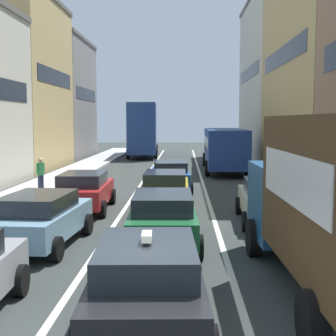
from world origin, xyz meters
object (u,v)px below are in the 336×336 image
(taxi_centre_lane_front, at_px, (147,281))
(bus_far_queue_secondary, at_px, (143,127))
(hatchback_centre_lane_third, at_px, (165,189))
(sedan_right_lane_behind_truck, at_px, (269,200))
(sedan_centre_lane_second, at_px, (163,217))
(pedestrian_near_kerb, at_px, (41,172))
(wagon_left_lane_second, at_px, (40,218))
(coupe_centre_lane_fourth, at_px, (170,175))
(bus_mid_queue_primary, at_px, (224,146))
(sedan_left_lane_third, at_px, (84,190))

(taxi_centre_lane_front, bearing_deg, bus_far_queue_secondary, 2.30)
(hatchback_centre_lane_third, distance_m, sedan_right_lane_behind_truck, 4.45)
(sedan_centre_lane_second, xyz_separation_m, sedan_right_lane_behind_truck, (3.51, 3.16, 0.00))
(taxi_centre_lane_front, distance_m, pedestrian_near_kerb, 16.95)
(sedan_right_lane_behind_truck, height_order, pedestrian_near_kerb, pedestrian_near_kerb)
(sedan_centre_lane_second, distance_m, sedan_right_lane_behind_truck, 4.72)
(wagon_left_lane_second, relative_size, hatchback_centre_lane_third, 1.03)
(hatchback_centre_lane_third, xyz_separation_m, bus_far_queue_secondary, (-3.19, 27.87, 2.03))
(hatchback_centre_lane_third, height_order, sedan_right_lane_behind_truck, same)
(coupe_centre_lane_fourth, bearing_deg, taxi_centre_lane_front, 177.01)
(bus_mid_queue_primary, distance_m, pedestrian_near_kerb, 14.02)
(bus_far_queue_secondary, bearing_deg, taxi_centre_lane_front, -177.89)
(sedan_centre_lane_second, xyz_separation_m, hatchback_centre_lane_third, (-0.14, 5.69, 0.00))
(sedan_right_lane_behind_truck, xyz_separation_m, bus_mid_queue_primary, (-0.12, 17.02, 0.96))
(sedan_left_lane_third, distance_m, coupe_centre_lane_fourth, 6.27)
(wagon_left_lane_second, bearing_deg, pedestrian_near_kerb, 20.27)
(taxi_centre_lane_front, height_order, sedan_centre_lane_second, taxi_centre_lane_front)
(taxi_centre_lane_front, relative_size, sedan_centre_lane_second, 1.01)
(sedan_centre_lane_second, xyz_separation_m, sedan_left_lane_third, (-3.29, 5.18, 0.00))
(pedestrian_near_kerb, bearing_deg, sedan_left_lane_third, 149.89)
(sedan_right_lane_behind_truck, distance_m, bus_far_queue_secondary, 31.23)
(coupe_centre_lane_fourth, distance_m, pedestrian_near_kerb, 6.39)
(taxi_centre_lane_front, height_order, sedan_left_lane_third, taxi_centre_lane_front)
(sedan_right_lane_behind_truck, bearing_deg, taxi_centre_lane_front, 159.80)
(bus_far_queue_secondary, bearing_deg, sedan_centre_lane_second, -177.05)
(pedestrian_near_kerb, bearing_deg, wagon_left_lane_second, 134.07)
(hatchback_centre_lane_third, bearing_deg, sedan_centre_lane_second, -178.62)
(pedestrian_near_kerb, bearing_deg, bus_mid_queue_primary, -107.04)
(sedan_centre_lane_second, height_order, pedestrian_near_kerb, pedestrian_near_kerb)
(sedan_left_lane_third, xyz_separation_m, coupe_centre_lane_fourth, (3.20, 5.39, 0.00))
(bus_mid_queue_primary, relative_size, bus_far_queue_secondary, 0.99)
(bus_mid_queue_primary, bearing_deg, taxi_centre_lane_front, 173.51)
(bus_mid_queue_primary, bearing_deg, wagon_left_lane_second, 162.74)
(coupe_centre_lane_fourth, bearing_deg, bus_far_queue_secondary, 4.83)
(sedan_left_lane_third, height_order, sedan_right_lane_behind_truck, same)
(sedan_centre_lane_second, distance_m, wagon_left_lane_second, 3.40)
(wagon_left_lane_second, height_order, coupe_centre_lane_fourth, same)
(bus_far_queue_secondary, xyz_separation_m, pedestrian_near_kerb, (-3.14, -23.33, -1.88))
(sedan_left_lane_third, xyz_separation_m, bus_far_queue_secondary, (-0.04, 28.38, 2.03))
(sedan_centre_lane_second, xyz_separation_m, bus_far_queue_secondary, (-3.33, 33.56, 2.03))
(taxi_centre_lane_front, height_order, bus_mid_queue_primary, bus_mid_queue_primary)
(sedan_left_lane_third, xyz_separation_m, pedestrian_near_kerb, (-3.18, 5.05, 0.15))
(sedan_right_lane_behind_truck, relative_size, bus_mid_queue_primary, 0.41)
(sedan_right_lane_behind_truck, bearing_deg, hatchback_centre_lane_third, 57.36)
(taxi_centre_lane_front, xyz_separation_m, sedan_right_lane_behind_truck, (3.54, 8.61, -0.00))
(sedan_centre_lane_second, height_order, bus_far_queue_secondary, bus_far_queue_secondary)
(sedan_left_lane_third, distance_m, pedestrian_near_kerb, 5.97)
(pedestrian_near_kerb, bearing_deg, taxi_centre_lane_front, 139.98)
(taxi_centre_lane_front, distance_m, coupe_centre_lane_fourth, 16.02)
(wagon_left_lane_second, height_order, sedan_left_lane_third, same)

